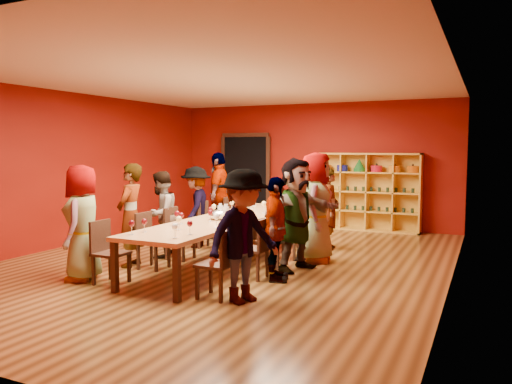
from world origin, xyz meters
TOP-DOWN VIEW (x-y plane):
  - room_shell at (0.00, 0.00)m, footprint 7.10×9.10m
  - tasting_table at (0.00, 0.00)m, footprint 1.10×4.50m
  - doorway at (-1.80, 4.43)m, footprint 1.40×0.17m
  - shelving_unit at (1.40, 4.32)m, footprint 2.40×0.40m
  - chair_person_left_0 at (-0.91, -1.85)m, footprint 0.42×0.42m
  - person_left_0 at (-1.34, -1.85)m, footprint 0.73×0.93m
  - chair_person_left_1 at (-0.91, -0.87)m, footprint 0.42×0.42m
  - person_left_1 at (-1.27, -0.87)m, footprint 0.58×0.70m
  - chair_person_left_2 at (-0.91, -0.12)m, footprint 0.42×0.42m
  - person_left_2 at (-1.23, -0.12)m, footprint 0.49×0.78m
  - chair_person_left_3 at (-0.91, 0.93)m, footprint 0.42×0.42m
  - person_left_3 at (-1.16, 0.93)m, footprint 0.74×1.09m
  - chair_person_left_4 at (-0.91, 2.00)m, footprint 0.42×0.42m
  - person_left_4 at (-1.26, 2.00)m, footprint 0.74×1.15m
  - chair_person_right_0 at (0.91, -1.80)m, footprint 0.42×0.42m
  - person_right_0 at (1.23, -1.80)m, footprint 0.83×1.16m
  - chair_person_right_1 at (0.91, -0.73)m, footprint 0.42×0.42m
  - person_right_1 at (1.20, -0.73)m, footprint 0.65×0.96m
  - chair_person_right_2 at (0.91, 0.01)m, footprint 0.42×0.42m
  - person_right_2 at (1.24, 0.01)m, footprint 1.01×1.70m
  - chair_person_right_3 at (0.91, 0.74)m, footprint 0.42×0.42m
  - person_right_3 at (1.32, 0.74)m, footprint 0.63×0.97m
  - chair_person_right_4 at (0.91, 1.84)m, footprint 0.42×0.42m
  - person_right_4 at (1.23, 1.84)m, footprint 0.53×0.64m
  - wine_glass_0 at (0.26, -0.03)m, footprint 0.08×0.08m
  - wine_glass_1 at (-0.17, 1.32)m, footprint 0.08×0.08m
  - wine_glass_2 at (-0.31, 1.76)m, footprint 0.08×0.08m
  - wine_glass_3 at (-0.02, -0.48)m, footprint 0.07×0.07m
  - wine_glass_4 at (-0.32, -0.96)m, footprint 0.09×0.09m
  - wine_glass_5 at (-0.28, -0.04)m, footprint 0.07×0.07m
  - wine_glass_6 at (0.31, 0.86)m, footprint 0.09×0.09m
  - wine_glass_7 at (-0.28, -0.90)m, footprint 0.07×0.07m
  - wine_glass_8 at (0.31, -1.93)m, footprint 0.08×0.08m
  - wine_glass_9 at (0.33, -1.62)m, footprint 0.08×0.08m
  - wine_glass_10 at (0.29, 0.15)m, footprint 0.08×0.08m
  - wine_glass_11 at (-0.30, 1.05)m, footprint 0.09×0.09m
  - wine_glass_12 at (-0.33, 1.85)m, footprint 0.09×0.09m
  - wine_glass_13 at (-0.34, -1.72)m, footprint 0.08×0.08m
  - wine_glass_14 at (0.37, -0.77)m, footprint 0.08×0.08m
  - wine_glass_15 at (0.08, 0.33)m, footprint 0.07×0.07m
  - wine_glass_16 at (-0.32, 0.82)m, footprint 0.09×0.09m
  - wine_glass_17 at (0.28, 1.68)m, footprint 0.09×0.09m
  - wine_glass_18 at (-0.37, -1.96)m, footprint 0.08×0.08m
  - wine_glass_19 at (0.31, 0.89)m, footprint 0.08×0.08m
  - wine_glass_20 at (-0.01, -1.37)m, footprint 0.08×0.08m
  - wine_glass_21 at (-0.33, 0.17)m, footprint 0.08×0.08m
  - wine_glass_22 at (0.36, 1.88)m, footprint 0.09×0.09m
  - wine_glass_23 at (0.38, -0.98)m, footprint 0.09×0.09m
  - spittoon_bowl at (-0.03, -0.21)m, footprint 0.32×0.32m
  - carafe_a at (-0.09, -0.03)m, footprint 0.12×0.12m
  - carafe_b at (0.19, -0.34)m, footprint 0.11×0.11m
  - wine_bottle at (0.11, 1.85)m, footprint 0.10×0.10m

SIDE VIEW (x-z plane):
  - chair_person_left_0 at x=-0.91m, z-range 0.05..0.94m
  - chair_person_left_1 at x=-0.91m, z-range 0.05..0.94m
  - chair_person_left_2 at x=-0.91m, z-range 0.05..0.94m
  - chair_person_left_3 at x=-0.91m, z-range 0.05..0.94m
  - chair_person_left_4 at x=-0.91m, z-range 0.05..0.94m
  - chair_person_right_0 at x=0.91m, z-range 0.05..0.94m
  - chair_person_right_1 at x=0.91m, z-range 0.05..0.94m
  - chair_person_right_2 at x=0.91m, z-range 0.05..0.94m
  - chair_person_right_3 at x=0.91m, z-range 0.05..0.94m
  - chair_person_right_4 at x=0.91m, z-range 0.05..0.94m
  - tasting_table at x=0.00m, z-range 0.32..1.07m
  - person_right_1 at x=1.20m, z-range 0.00..1.50m
  - person_left_2 at x=-1.23m, z-range 0.00..1.51m
  - person_right_4 at x=1.23m, z-range 0.00..1.53m
  - person_left_3 at x=-1.16m, z-range 0.00..1.56m
  - spittoon_bowl at x=-0.03m, z-range 0.74..0.91m
  - person_right_0 at x=1.23m, z-range 0.00..1.65m
  - person_left_1 at x=-1.27m, z-range 0.00..1.67m
  - person_left_0 at x=-1.34m, z-range 0.00..1.67m
  - carafe_a at x=-0.09m, z-range 0.74..0.98m
  - carafe_b at x=0.19m, z-range 0.74..1.01m
  - wine_glass_5 at x=-0.28m, z-range 0.79..0.97m
  - person_right_2 at x=1.24m, z-range 0.00..1.76m
  - wine_glass_7 at x=-0.28m, z-range 0.79..0.97m
  - wine_bottle at x=0.11m, z-range 0.71..1.06m
  - wine_glass_15 at x=0.08m, z-range 0.79..0.98m
  - wine_glass_3 at x=-0.02m, z-range 0.79..0.98m
  - wine_glass_0 at x=0.26m, z-range 0.79..0.98m
  - wine_glass_14 at x=0.37m, z-range 0.79..0.98m
  - wine_glass_13 at x=-0.34m, z-range 0.79..0.99m
  - wine_glass_9 at x=0.33m, z-range 0.79..0.99m
  - wine_glass_8 at x=0.31m, z-range 0.79..0.99m
  - wine_glass_19 at x=0.31m, z-range 0.79..0.99m
  - wine_glass_18 at x=-0.37m, z-range 0.80..1.00m
  - wine_glass_21 at x=-0.33m, z-range 0.80..1.00m
  - wine_glass_20 at x=-0.01m, z-range 0.80..1.00m
  - wine_glass_2 at x=-0.31m, z-range 0.80..1.00m
  - wine_glass_1 at x=-0.17m, z-range 0.80..1.00m
  - wine_glass_10 at x=0.29m, z-range 0.80..1.01m
  - wine_glass_11 at x=-0.30m, z-range 0.80..1.01m
  - wine_glass_12 at x=-0.33m, z-range 0.80..1.01m
  - wine_glass_4 at x=-0.32m, z-range 0.80..1.01m
  - wine_glass_17 at x=0.28m, z-range 0.80..1.01m
  - wine_glass_6 at x=0.31m, z-range 0.80..1.01m
  - wine_glass_22 at x=0.36m, z-range 0.80..1.02m
  - wine_glass_23 at x=0.38m, z-range 0.80..1.02m
  - person_left_4 at x=-1.26m, z-range 0.00..1.82m
  - wine_glass_16 at x=-0.32m, z-range 0.80..1.02m
  - person_right_3 at x=1.32m, z-range 0.00..1.84m
  - shelving_unit at x=1.40m, z-range 0.08..1.88m
  - doorway at x=-1.80m, z-range -0.03..2.27m
  - room_shell at x=0.00m, z-range -0.02..3.02m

